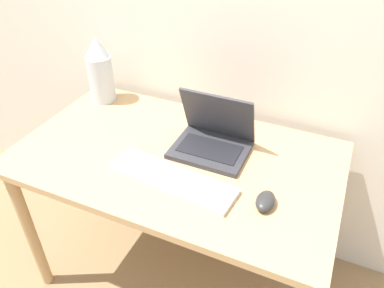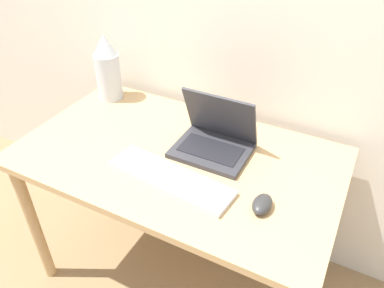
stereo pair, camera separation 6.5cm
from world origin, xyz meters
name	(u,v)px [view 1 (the left image)]	position (x,y,z in m)	size (l,w,h in m)	color
desk	(176,173)	(0.00, 0.37, 0.66)	(1.26, 0.74, 0.75)	tan
laptop	(213,137)	(0.12, 0.47, 0.80)	(0.29, 0.23, 0.24)	#333338
keyboard	(172,179)	(0.05, 0.23, 0.76)	(0.49, 0.19, 0.02)	silver
mouse	(265,201)	(0.39, 0.24, 0.77)	(0.06, 0.10, 0.04)	#2D2D2D
vase	(100,70)	(-0.51, 0.62, 0.90)	(0.12, 0.12, 0.31)	silver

